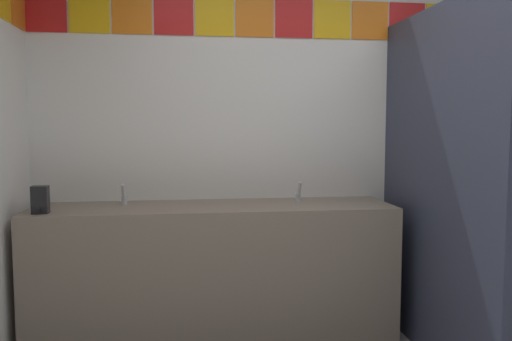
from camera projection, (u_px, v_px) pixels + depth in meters
name	position (u px, v px, depth m)	size (l,w,h in m)	color
wall_back	(311.00, 132.00, 3.66)	(3.75, 0.09, 2.63)	white
vanity_counter	(214.00, 271.00, 3.33)	(2.26, 0.56, 0.86)	gray
faucet_left	(124.00, 197.00, 3.30)	(0.04, 0.10, 0.14)	silver
faucet_right	(299.00, 194.00, 3.45)	(0.04, 0.10, 0.14)	silver
soap_dispenser	(40.00, 200.00, 2.99)	(0.09, 0.09, 0.16)	black
stall_divider	(486.00, 190.00, 2.78)	(0.92, 1.43, 2.05)	#33384C
toilet	(491.00, 284.00, 3.49)	(0.39, 0.49, 0.74)	white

